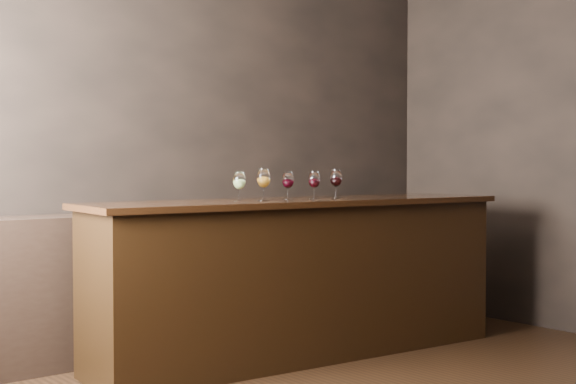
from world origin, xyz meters
TOP-DOWN VIEW (x-y plane):
  - room_shell at (-0.23, 0.11)m, footprint 5.02×4.52m
  - bar_counter at (0.42, 1.27)m, footprint 2.91×0.85m
  - bar_top at (0.42, 1.27)m, footprint 3.02×0.92m
  - back_bar_shelf at (-0.28, 2.03)m, footprint 2.64×0.40m
  - glass_white at (-0.09, 1.25)m, footprint 0.08×0.08m
  - glass_amber at (0.13, 1.29)m, footprint 0.09×0.09m
  - glass_red_a at (0.32, 1.27)m, footprint 0.08×0.08m
  - glass_red_b at (0.51, 1.24)m, footprint 0.08×0.08m
  - glass_red_c at (0.71, 1.24)m, footprint 0.08×0.08m

SIDE VIEW (x-z plane):
  - back_bar_shelf at x=-0.28m, z-range 0.00..0.95m
  - bar_counter at x=0.42m, z-range 0.00..1.01m
  - bar_top at x=0.42m, z-range 1.01..1.04m
  - glass_red_a at x=0.32m, z-range 1.08..1.26m
  - glass_red_b at x=0.51m, z-range 1.08..1.26m
  - glass_white at x=-0.09m, z-range 1.08..1.26m
  - glass_red_c at x=0.71m, z-range 1.08..1.27m
  - glass_amber at x=0.13m, z-range 1.08..1.28m
  - room_shell at x=-0.23m, z-range 0.40..3.21m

